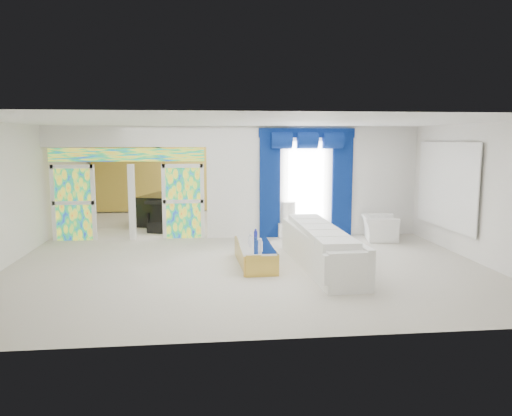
{
  "coord_description": "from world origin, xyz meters",
  "views": [
    {
      "loc": [
        -0.89,
        -12.17,
        2.65
      ],
      "look_at": [
        0.3,
        -1.2,
        1.1
      ],
      "focal_mm": 34.38,
      "sensor_mm": 36.0,
      "label": 1
    }
  ],
  "objects": [
    {
      "name": "coffee_table",
      "position": [
        0.19,
        -2.04,
        0.22
      ],
      "size": [
        0.74,
        2.0,
        0.44
      ],
      "primitive_type": "cube",
      "rotation": [
        0.0,
        0.0,
        0.04
      ],
      "color": "gold",
      "rests_on": "ground"
    },
    {
      "name": "stained_panel_right",
      "position": [
        -1.42,
        1.0,
        1.0
      ],
      "size": [
        0.95,
        0.04,
        2.0
      ],
      "primitive_type": "cube",
      "color": "#994C3F",
      "rests_on": "ground"
    },
    {
      "name": "white_sofa",
      "position": [
        1.54,
        -2.34,
        0.37
      ],
      "size": [
        0.99,
        3.88,
        0.73
      ],
      "primitive_type": "cube",
      "rotation": [
        0.0,
        0.0,
        0.04
      ],
      "color": "white",
      "rests_on": "ground"
    },
    {
      "name": "armchair",
      "position": [
        3.74,
        0.17,
        0.32
      ],
      "size": [
        1.04,
        1.14,
        0.64
      ],
      "primitive_type": "imported",
      "rotation": [
        0.0,
        0.0,
        1.38
      ],
      "color": "white",
      "rests_on": "ground"
    },
    {
      "name": "table_lamp",
      "position": [
        1.41,
        0.8,
        0.68
      ],
      "size": [
        0.36,
        0.36,
        0.58
      ],
      "primitive_type": "cylinder",
      "color": "white",
      "rests_on": "console_table"
    },
    {
      "name": "wall_mirror",
      "position": [
        4.94,
        -1.0,
        1.55
      ],
      "size": [
        0.04,
        2.7,
        1.9
      ],
      "primitive_type": "cube",
      "color": "white",
      "rests_on": "ground"
    },
    {
      "name": "blue_drape_left",
      "position": [
        0.9,
        0.87,
        1.4
      ],
      "size": [
        0.55,
        0.1,
        2.8
      ],
      "primitive_type": "cube",
      "color": "#031145",
      "rests_on": "ground"
    },
    {
      "name": "window_pane",
      "position": [
        1.9,
        0.9,
        1.45
      ],
      "size": [
        1.0,
        0.02,
        2.3
      ],
      "primitive_type": "cube",
      "color": "white",
      "rests_on": "dividing_wall"
    },
    {
      "name": "stained_transom",
      "position": [
        -2.85,
        1.0,
        2.25
      ],
      "size": [
        4.0,
        0.05,
        0.35
      ],
      "primitive_type": "cube",
      "color": "#994C3F",
      "rests_on": "dividing_header"
    },
    {
      "name": "tv_console",
      "position": [
        -4.35,
        2.24,
        0.36
      ],
      "size": [
        0.59,
        0.56,
        0.72
      ],
      "primitive_type": "cube",
      "rotation": [
        0.0,
        0.0,
        0.24
      ],
      "color": "tan",
      "rests_on": "ground"
    },
    {
      "name": "gold_curtains",
      "position": [
        0.0,
        5.9,
        1.5
      ],
      "size": [
        9.7,
        0.12,
        2.9
      ],
      "primitive_type": "cube",
      "color": "#C88630",
      "rests_on": "ground"
    },
    {
      "name": "piano_bench",
      "position": [
        -2.01,
        1.79,
        0.15
      ],
      "size": [
        0.99,
        0.63,
        0.31
      ],
      "primitive_type": "cube",
      "rotation": [
        0.0,
        0.0,
        -0.32
      ],
      "color": "black",
      "rests_on": "ground"
    },
    {
      "name": "stained_panel_left",
      "position": [
        -4.28,
        1.0,
        1.0
      ],
      "size": [
        0.95,
        0.04,
        2.0
      ],
      "primitive_type": "cube",
      "color": "#994C3F",
      "rests_on": "ground"
    },
    {
      "name": "blue_pelmet",
      "position": [
        1.9,
        0.87,
        2.82
      ],
      "size": [
        2.6,
        0.12,
        0.25
      ],
      "primitive_type": "cube",
      "color": "#031145",
      "rests_on": "dividing_wall"
    },
    {
      "name": "console_table",
      "position": [
        1.71,
        0.8,
        0.2
      ],
      "size": [
        1.18,
        0.39,
        0.39
      ],
      "primitive_type": "cube",
      "rotation": [
        0.0,
        0.0,
        -0.01
      ],
      "color": "silver",
      "rests_on": "ground"
    },
    {
      "name": "grand_piano",
      "position": [
        -2.01,
        3.39,
        0.46
      ],
      "size": [
        1.88,
        2.15,
        0.91
      ],
      "primitive_type": "cube",
      "rotation": [
        0.0,
        0.0,
        -0.32
      ],
      "color": "black",
      "rests_on": "ground"
    },
    {
      "name": "floor",
      "position": [
        0.0,
        0.0,
        0.0
      ],
      "size": [
        12.0,
        12.0,
        0.0
      ],
      "primitive_type": "plane",
      "color": "#B7AF9E",
      "rests_on": "ground"
    },
    {
      "name": "decanters",
      "position": [
        0.19,
        -2.08,
        0.52
      ],
      "size": [
        0.25,
        1.09,
        0.2
      ],
      "color": "#151D93",
      "rests_on": "coffee_table"
    },
    {
      "name": "dividing_wall",
      "position": [
        2.15,
        1.0,
        1.5
      ],
      "size": [
        5.7,
        0.18,
        3.0
      ],
      "primitive_type": "cube",
      "color": "white",
      "rests_on": "ground"
    },
    {
      "name": "blue_drape_right",
      "position": [
        2.9,
        0.87,
        1.4
      ],
      "size": [
        0.55,
        0.1,
        2.8
      ],
      "primitive_type": "cube",
      "color": "#031145",
      "rests_on": "ground"
    },
    {
      "name": "chandelier",
      "position": [
        -2.3,
        3.4,
        2.65
      ],
      "size": [
        0.6,
        0.6,
        0.6
      ],
      "primitive_type": "sphere",
      "color": "gold",
      "rests_on": "ceiling"
    },
    {
      "name": "dividing_header",
      "position": [
        -2.85,
        1.0,
        2.73
      ],
      "size": [
        4.3,
        0.18,
        0.55
      ],
      "primitive_type": "cube",
      "color": "white",
      "rests_on": "dividing_wall"
    }
  ]
}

